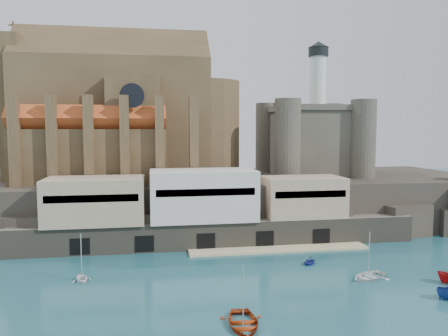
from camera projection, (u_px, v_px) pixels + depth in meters
name	position (u px, v px, depth m)	size (l,w,h in m)	color
ground	(305.00, 290.00, 54.47)	(300.00, 300.00, 0.00)	#1B4F59
promontory	(241.00, 200.00, 92.70)	(100.00, 36.00, 10.00)	black
quay	(202.00, 210.00, 74.97)	(70.00, 12.00, 13.05)	#615C4E
church	(124.00, 119.00, 89.74)	(47.00, 25.93, 30.51)	#4B3923
castle_keep	(312.00, 137.00, 95.80)	(21.20, 21.20, 29.30)	#433F34
boat_0	(243.00, 326.00, 44.43)	(4.68, 1.36, 6.55)	#9C300C
boat_4	(82.00, 281.00, 57.56)	(2.84, 1.73, 3.29)	white
boat_6	(368.00, 278.00, 58.64)	(4.13, 1.20, 5.78)	white
boat_7	(310.00, 264.00, 64.86)	(2.50, 1.53, 2.90)	navy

